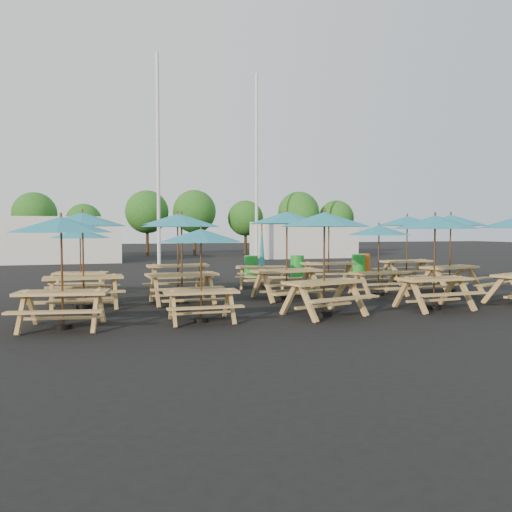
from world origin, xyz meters
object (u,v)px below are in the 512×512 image
object	(u,v)px
picnic_unit_6	(324,225)
picnic_unit_11	(329,226)
picnic_unit_5	(178,224)
waste_bin_1	(297,266)
picnic_unit_1	(83,225)
picnic_unit_2	(80,237)
picnic_unit_4	(182,226)
picnic_unit_8	(262,261)
picnic_unit_9	(435,228)
waste_bin_2	(358,265)
waste_bin_0	(251,267)
picnic_unit_14	(407,225)
waste_bin_3	(364,264)
picnic_unit_3	(201,241)
picnic_unit_10	(379,234)
picnic_unit_0	(61,231)
picnic_unit_13	(451,225)
picnic_unit_7	(287,223)

from	to	relation	value
picnic_unit_6	picnic_unit_11	xyz separation A→B (m)	(2.82, 5.70, 0.04)
picnic_unit_5	waste_bin_1	size ratio (longest dim) A/B	2.76
picnic_unit_1	picnic_unit_5	distance (m)	4.21
picnic_unit_2	picnic_unit_4	distance (m)	3.92
picnic_unit_4	picnic_unit_8	distance (m)	4.35
picnic_unit_1	picnic_unit_9	distance (m)	8.92
picnic_unit_4	waste_bin_2	size ratio (longest dim) A/B	2.65
picnic_unit_8	waste_bin_0	distance (m)	3.86
picnic_unit_5	picnic_unit_14	xyz separation A→B (m)	(8.65, -0.16, -0.01)
picnic_unit_2	waste_bin_3	distance (m)	12.51
picnic_unit_3	picnic_unit_4	size ratio (longest dim) A/B	0.84
picnic_unit_3	picnic_unit_5	distance (m)	5.86
picnic_unit_4	picnic_unit_8	bearing A→B (deg)	37.01
picnic_unit_9	picnic_unit_10	size ratio (longest dim) A/B	1.10
picnic_unit_0	waste_bin_0	xyz separation A→B (m)	(6.77, 9.32, -1.52)
picnic_unit_0	picnic_unit_1	xyz separation A→B (m)	(0.31, 2.67, 0.15)
picnic_unit_13	waste_bin_2	bearing A→B (deg)	76.97
picnic_unit_8	waste_bin_2	bearing A→B (deg)	48.92
picnic_unit_1	waste_bin_0	bearing A→B (deg)	42.77
picnic_unit_0	picnic_unit_13	distance (m)	11.78
picnic_unit_1	waste_bin_3	distance (m)	13.55
picnic_unit_9	picnic_unit_14	world-z (taller)	picnic_unit_14
picnic_unit_1	picnic_unit_9	bearing A→B (deg)	-21.06
picnic_unit_5	waste_bin_3	size ratio (longest dim) A/B	2.76
picnic_unit_10	waste_bin_2	xyz separation A→B (m)	(2.71, 6.20, -1.41)
picnic_unit_5	picnic_unit_11	size ratio (longest dim) A/B	1.01
picnic_unit_2	picnic_unit_9	xyz separation A→B (m)	(8.67, -5.72, 0.29)
picnic_unit_0	picnic_unit_7	world-z (taller)	picnic_unit_7
picnic_unit_1	picnic_unit_14	distance (m)	11.87
waste_bin_2	picnic_unit_0	bearing A→B (deg)	-142.54
picnic_unit_13	picnic_unit_14	size ratio (longest dim) A/B	1.04
waste_bin_1	picnic_unit_14	bearing A→B (deg)	-46.20
picnic_unit_0	picnic_unit_6	size ratio (longest dim) A/B	0.88
picnic_unit_10	waste_bin_1	size ratio (longest dim) A/B	2.34
picnic_unit_10	picnic_unit_11	distance (m)	2.96
picnic_unit_13	picnic_unit_14	bearing A→B (deg)	70.89
picnic_unit_4	picnic_unit_14	size ratio (longest dim) A/B	0.96
picnic_unit_9	picnic_unit_5	bearing A→B (deg)	131.31
picnic_unit_4	waste_bin_1	distance (m)	8.54
picnic_unit_11	waste_bin_2	xyz separation A→B (m)	(2.99, 3.26, -1.69)
picnic_unit_8	picnic_unit_10	distance (m)	4.16
picnic_unit_3	waste_bin_2	world-z (taller)	picnic_unit_3
picnic_unit_2	picnic_unit_9	size ratio (longest dim) A/B	0.88
picnic_unit_9	picnic_unit_8	bearing A→B (deg)	113.50
picnic_unit_1	picnic_unit_14	xyz separation A→B (m)	(11.50, 2.93, 0.07)
picnic_unit_5	waste_bin_0	world-z (taller)	picnic_unit_5
picnic_unit_10	picnic_unit_5	bearing A→B (deg)	147.91
picnic_unit_7	picnic_unit_9	size ratio (longest dim) A/B	1.07
picnic_unit_10	waste_bin_3	xyz separation A→B (m)	(3.19, 6.59, -1.41)
picnic_unit_3	picnic_unit_14	distance (m)	10.63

